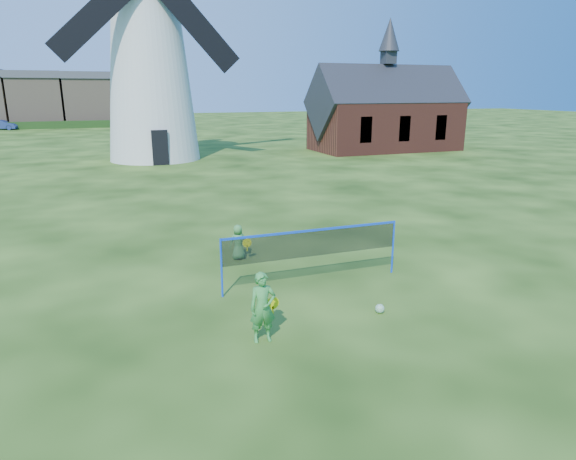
# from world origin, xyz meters

# --- Properties ---
(ground) EXTENTS (220.00, 220.00, 0.00)m
(ground) POSITION_xyz_m (0.00, 0.00, 0.00)
(ground) COLOR black
(ground) RESTS_ON ground
(windmill) EXTENTS (13.25, 6.68, 19.53)m
(windmill) POSITION_xyz_m (-0.27, 27.93, 7.03)
(windmill) COLOR white
(windmill) RESTS_ON ground
(chapel) EXTENTS (12.99, 6.30, 10.98)m
(chapel) POSITION_xyz_m (19.46, 27.34, 3.09)
(chapel) COLOR brown
(chapel) RESTS_ON ground
(badminton_net) EXTENTS (5.05, 0.05, 1.55)m
(badminton_net) POSITION_xyz_m (0.79, 0.17, 1.14)
(badminton_net) COLOR blue
(badminton_net) RESTS_ON ground
(player_girl) EXTENTS (0.71, 0.40, 1.52)m
(player_girl) POSITION_xyz_m (-1.46, -2.41, 0.76)
(player_girl) COLOR green
(player_girl) RESTS_ON ground
(player_boy) EXTENTS (0.63, 0.41, 1.10)m
(player_boy) POSITION_xyz_m (-0.54, 2.92, 0.55)
(player_boy) COLOR #448C43
(player_boy) RESTS_ON ground
(play_ball) EXTENTS (0.22, 0.22, 0.22)m
(play_ball) POSITION_xyz_m (1.55, -2.09, 0.11)
(play_ball) COLOR green
(play_ball) RESTS_ON ground
(car_right) EXTENTS (4.17, 2.23, 1.30)m
(car_right) POSITION_xyz_m (-16.22, 65.88, 0.65)
(car_right) COLOR navy
(car_right) RESTS_ON ground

